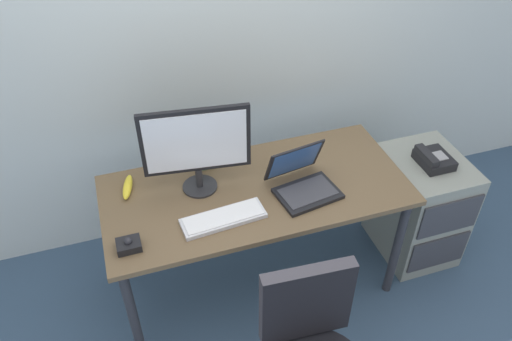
{
  "coord_description": "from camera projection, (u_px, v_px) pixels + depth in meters",
  "views": [
    {
      "loc": [
        -0.61,
        -1.87,
        2.5
      ],
      "look_at": [
        0.0,
        0.0,
        0.88
      ],
      "focal_mm": 35.5,
      "sensor_mm": 36.0,
      "label": 1
    }
  ],
  "objects": [
    {
      "name": "file_cabinet",
      "position": [
        419.0,
        206.0,
        3.11
      ],
      "size": [
        0.42,
        0.53,
        0.7
      ],
      "color": "gray",
      "rests_on": "ground"
    },
    {
      "name": "monitor_main",
      "position": [
        196.0,
        145.0,
        2.46
      ],
      "size": [
        0.53,
        0.18,
        0.48
      ],
      "color": "#262628",
      "rests_on": "desk"
    },
    {
      "name": "laptop",
      "position": [
        303.0,
        181.0,
        2.59
      ],
      "size": [
        0.35,
        0.35,
        0.23
      ],
      "color": "black",
      "rests_on": "desk"
    },
    {
      "name": "keyboard",
      "position": [
        223.0,
        218.0,
        2.44
      ],
      "size": [
        0.42,
        0.17,
        0.03
      ],
      "color": "silver",
      "rests_on": "desk"
    },
    {
      "name": "desk",
      "position": [
        256.0,
        200.0,
        2.68
      ],
      "size": [
        1.58,
        0.72,
        0.76
      ],
      "color": "brown",
      "rests_on": "ground"
    },
    {
      "name": "trackball_mouse",
      "position": [
        129.0,
        245.0,
        2.29
      ],
      "size": [
        0.11,
        0.09,
        0.07
      ],
      "color": "black",
      "rests_on": "desk"
    },
    {
      "name": "banana",
      "position": [
        128.0,
        187.0,
        2.6
      ],
      "size": [
        0.09,
        0.2,
        0.04
      ],
      "primitive_type": "ellipsoid",
      "rotation": [
        0.0,
        0.0,
        1.33
      ],
      "color": "yellow",
      "rests_on": "desk"
    },
    {
      "name": "back_wall",
      "position": [
        215.0,
        17.0,
        2.74
      ],
      "size": [
        6.0,
        0.1,
        2.8
      ],
      "primitive_type": "cube",
      "color": "silver",
      "rests_on": "ground"
    },
    {
      "name": "ground_plane",
      "position": [
        256.0,
        280.0,
        3.11
      ],
      "size": [
        8.0,
        8.0,
        0.0
      ],
      "primitive_type": "plane",
      "color": "#344C64"
    },
    {
      "name": "desk_phone",
      "position": [
        433.0,
        159.0,
        2.86
      ],
      "size": [
        0.17,
        0.2,
        0.09
      ],
      "color": "black",
      "rests_on": "file_cabinet"
    },
    {
      "name": "coffee_mug",
      "position": [
        204.0,
        158.0,
        2.74
      ],
      "size": [
        0.1,
        0.09,
        0.1
      ],
      "color": "#4C774A",
      "rests_on": "desk"
    }
  ]
}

